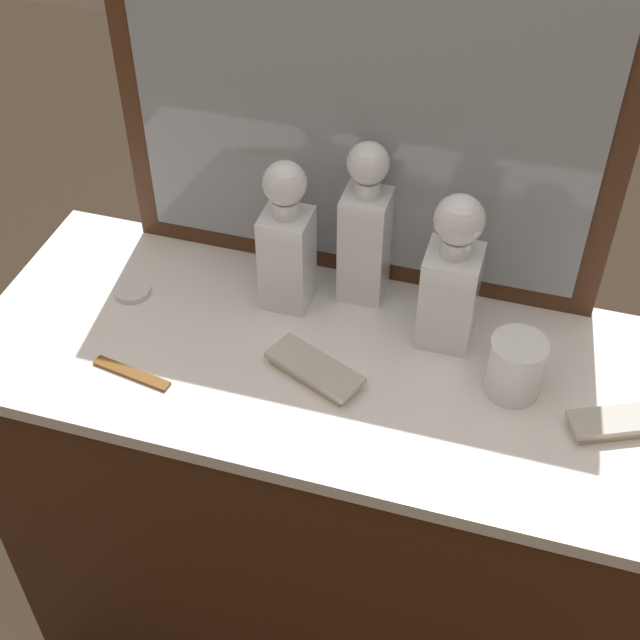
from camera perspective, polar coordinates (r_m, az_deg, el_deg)
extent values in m
plane|color=#2D2319|center=(2.23, 0.00, -19.43)|extent=(6.00, 6.00, 0.00)
cube|color=#472816|center=(1.84, 0.00, -12.86)|extent=(1.15, 0.49, 0.91)
cube|color=white|center=(1.48, 0.00, -2.65)|extent=(1.18, 0.50, 0.03)
cube|color=#472816|center=(1.46, 2.72, 12.89)|extent=(0.85, 0.03, 0.63)
cube|color=gray|center=(1.45, 2.57, 12.60)|extent=(0.77, 0.01, 0.55)
cube|color=white|center=(1.46, 8.31, 1.51)|extent=(0.09, 0.09, 0.18)
cube|color=brown|center=(1.48, 8.18, 0.50)|extent=(0.08, 0.08, 0.11)
cylinder|color=white|center=(1.39, 8.73, 4.72)|extent=(0.05, 0.05, 0.03)
sphere|color=white|center=(1.36, 8.96, 6.40)|extent=(0.08, 0.08, 0.08)
cube|color=white|center=(1.51, -2.13, 3.96)|extent=(0.08, 0.08, 0.18)
cube|color=brown|center=(1.53, -2.11, 3.32)|extent=(0.07, 0.07, 0.14)
cylinder|color=white|center=(1.45, -2.23, 7.23)|extent=(0.04, 0.04, 0.03)
sphere|color=white|center=(1.42, -2.29, 8.80)|extent=(0.07, 0.07, 0.07)
cube|color=white|center=(1.52, 2.89, 4.82)|extent=(0.08, 0.08, 0.21)
cube|color=brown|center=(1.54, 2.85, 3.91)|extent=(0.07, 0.07, 0.15)
cylinder|color=white|center=(1.45, 3.05, 8.51)|extent=(0.04, 0.04, 0.03)
sphere|color=white|center=(1.43, 3.12, 10.05)|extent=(0.07, 0.07, 0.07)
cylinder|color=white|center=(1.41, 12.46, -2.94)|extent=(0.09, 0.09, 0.10)
cylinder|color=silver|center=(1.45, 12.19, -4.18)|extent=(0.08, 0.08, 0.01)
cube|color=#B7A88C|center=(1.43, -0.34, -3.39)|extent=(0.16, 0.11, 0.01)
cube|color=#B7B5AD|center=(1.42, -0.34, -3.06)|extent=(0.18, 0.12, 0.01)
cube|color=#B7A88C|center=(1.43, 18.51, -6.46)|extent=(0.14, 0.10, 0.01)
cube|color=#B7B5AD|center=(1.42, 18.62, -6.14)|extent=(0.16, 0.11, 0.01)
cylinder|color=silver|center=(1.61, -11.97, 1.85)|extent=(0.07, 0.07, 0.01)
cube|color=brown|center=(1.47, -12.03, -3.37)|extent=(0.14, 0.04, 0.01)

